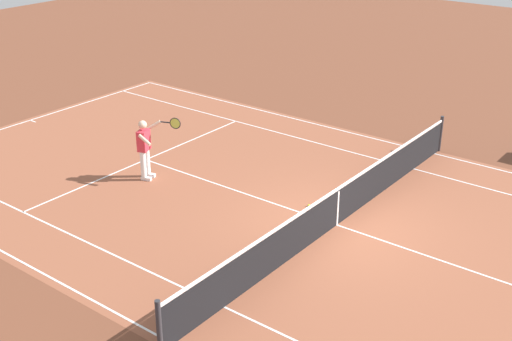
{
  "coord_description": "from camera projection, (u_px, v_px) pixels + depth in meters",
  "views": [
    {
      "loc": [
        -7.01,
        12.21,
        7.63
      ],
      "look_at": [
        2.19,
        0.26,
        0.9
      ],
      "focal_mm": 47.35,
      "sensor_mm": 36.0,
      "label": 1
    }
  ],
  "objects": [
    {
      "name": "court_line_markings",
      "position": [
        336.0,
        225.0,
        15.85
      ],
      "size": [
        23.85,
        11.05,
        0.01
      ],
      "color": "white",
      "rests_on": "ground_plane"
    },
    {
      "name": "court_slab",
      "position": [
        336.0,
        225.0,
        15.85
      ],
      "size": [
        24.2,
        11.4,
        0.0
      ],
      "primitive_type": "cube",
      "color": "#935138",
      "rests_on": "ground_plane"
    },
    {
      "name": "tennis_ball",
      "position": [
        309.0,
        206.0,
        16.69
      ],
      "size": [
        0.07,
        0.07,
        0.07
      ],
      "primitive_type": "sphere",
      "color": "#CCE01E",
      "rests_on": "ground_plane"
    },
    {
      "name": "ground_plane",
      "position": [
        336.0,
        225.0,
        15.85
      ],
      "size": [
        60.0,
        60.0,
        0.0
      ],
      "primitive_type": "plane",
      "color": "brown"
    },
    {
      "name": "tennis_net",
      "position": [
        337.0,
        206.0,
        15.65
      ],
      "size": [
        0.1,
        11.7,
        1.08
      ],
      "color": "#2D2D33",
      "rests_on": "ground_plane"
    },
    {
      "name": "tennis_player_near",
      "position": [
        145.0,
        146.0,
        17.88
      ],
      "size": [
        0.94,
        0.91,
        1.7
      ],
      "color": "white",
      "rests_on": "ground_plane"
    }
  ]
}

